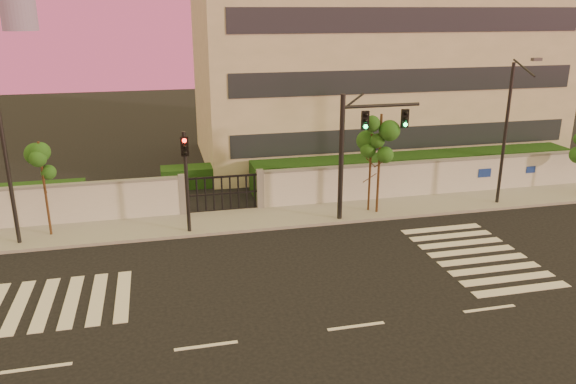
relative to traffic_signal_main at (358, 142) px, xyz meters
name	(u,v)px	position (x,y,z in m)	size (l,w,h in m)	color
ground	(356,326)	(-3.34, -9.44, -4.01)	(120.00, 120.00, 0.00)	black
sidewalk	(285,217)	(-3.34, 1.06, -3.93)	(60.00, 3.00, 0.15)	gray
perimeter_wall	(281,189)	(-3.24, 2.56, -2.94)	(60.00, 0.36, 2.20)	#B9BCC1
hedge_row	(288,178)	(-2.17, 5.30, -3.19)	(41.00, 4.25, 1.80)	black
institutional_building	(373,68)	(5.66, 12.55, 2.15)	(24.40, 12.40, 12.25)	#B4B098
road_markings	(285,281)	(-4.92, -5.68, -4.00)	(57.00, 7.62, 0.02)	silver
street_tree_c	(42,168)	(-14.48, 1.14, -0.65)	(1.36, 1.08, 4.56)	#382314
street_tree_d	(371,155)	(1.07, 0.87, -0.93)	(1.35, 1.08, 4.17)	#382314
street_tree_e	(380,142)	(1.39, 0.51, -0.16)	(1.51, 1.21, 5.23)	#382314
traffic_signal_main	(358,142)	(0.00, 0.00, 0.00)	(4.01, 0.38, 6.34)	black
traffic_signal_secondary	(186,170)	(-8.21, 0.03, -0.89)	(0.38, 0.36, 4.91)	black
streetlight_west	(4,150)	(-15.73, 0.25, 0.46)	(0.49, 1.99, 8.26)	black
streetlight_east	(508,128)	(8.29, 0.23, 0.27)	(0.47, 1.91, 7.92)	black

